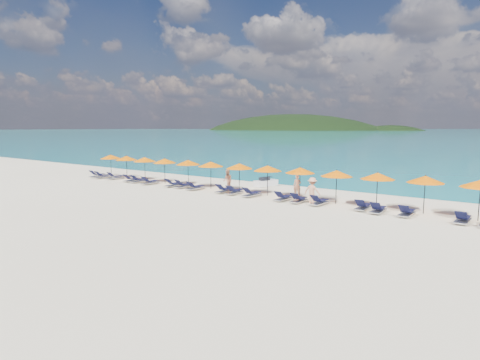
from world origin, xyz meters
The scene contains 38 objects.
ground centered at (0.00, 0.00, 0.00)m, with size 1400.00×1400.00×0.00m, color beige.
headland_main centered at (-300.00, 540.00, -38.00)m, with size 374.00×242.00×126.50m.
headland_small centered at (-150.00, 560.00, -35.00)m, with size 162.00×126.00×85.50m.
jetski centered at (-1.22, 8.32, 0.32)m, with size 1.29×2.31×0.78m.
beachgoer_a centered at (3.31, 5.53, 0.78)m, with size 0.57×0.37×1.56m, color tan.
beachgoer_b centered at (-2.43, 4.62, 0.83)m, with size 0.80×0.46×1.65m, color tan.
beachgoer_c centered at (5.41, 3.71, 0.86)m, with size 1.11×0.52×1.72m, color tan.
umbrella_0 centered at (-17.58, 4.66, 2.02)m, with size 2.10×2.10×2.28m.
umbrella_1 centered at (-14.88, 4.52, 2.02)m, with size 2.10×2.10×2.28m.
umbrella_2 centered at (-12.16, 4.48, 2.02)m, with size 2.10×2.10×2.28m.
umbrella_3 centered at (-9.49, 4.50, 2.02)m, with size 2.10×2.10×2.28m.
umbrella_4 centered at (-6.69, 4.58, 2.02)m, with size 2.10×2.10×2.28m.
umbrella_5 centered at (-4.06, 4.49, 2.02)m, with size 2.10×2.10×2.28m.
umbrella_6 centered at (-1.24, 4.58, 2.02)m, with size 2.10×2.10×2.28m.
umbrella_7 centered at (1.41, 4.49, 2.02)m, with size 2.10×2.10×2.28m.
umbrella_8 centered at (3.98, 4.66, 2.02)m, with size 2.10×2.10×2.28m.
umbrella_9 centered at (6.78, 4.40, 2.02)m, with size 2.10×2.10×2.28m.
umbrella_10 centered at (9.36, 4.61, 2.02)m, with size 2.10×2.10×2.28m.
umbrella_11 centered at (12.08, 4.63, 2.02)m, with size 2.10×2.10×2.28m.
lounger_0 centered at (-18.04, 3.35, 0.24)m, with size 0.73×1.74×0.66m.
lounger_1 centered at (-16.93, 3.22, 0.24)m, with size 0.64×1.71×0.66m.
lounger_2 centered at (-15.33, 3.48, 0.24)m, with size 0.68×1.72×0.66m.
lounger_3 centered at (-12.60, 3.25, 0.24)m, with size 0.71×1.73×0.66m.
lounger_4 centered at (-11.58, 3.32, 0.24)m, with size 0.70×1.73×0.66m.
lounger_5 centered at (-9.98, 3.16, 0.24)m, with size 0.67×1.72×0.66m.
lounger_6 centered at (-7.25, 3.37, 0.24)m, with size 0.71×1.73×0.66m.
lounger_7 centered at (-6.10, 3.42, 0.24)m, with size 0.69×1.73×0.66m.
lounger_8 centered at (-4.65, 3.23, 0.24)m, with size 0.64×1.71×0.66m.
lounger_9 centered at (-1.85, 3.49, 0.24)m, with size 0.62×1.70×0.66m.
lounger_10 centered at (-0.83, 3.40, 0.24)m, with size 0.78×1.75×0.66m.
lounger_11 centered at (0.79, 3.33, 0.24)m, with size 0.72×1.73×0.66m.
lounger_12 centered at (3.46, 3.27, 0.24)m, with size 0.65×1.71×0.66m.
lounger_13 centered at (4.66, 3.28, 0.24)m, with size 0.70×1.73×0.66m.
lounger_14 centered at (6.09, 3.37, 0.24)m, with size 0.71×1.73×0.66m.
lounger_15 centered at (8.91, 3.51, 0.24)m, with size 0.67×1.72×0.66m.
lounger_16 centered at (9.91, 3.20, 0.24)m, with size 0.70×1.73×0.66m.
lounger_17 centered at (11.49, 3.28, 0.24)m, with size 0.63×1.70×0.66m.
lounger_18 centered at (14.27, 3.33, 0.24)m, with size 0.66×1.71×0.66m.
Camera 1 is at (17.12, -20.08, 5.01)m, focal length 30.00 mm.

